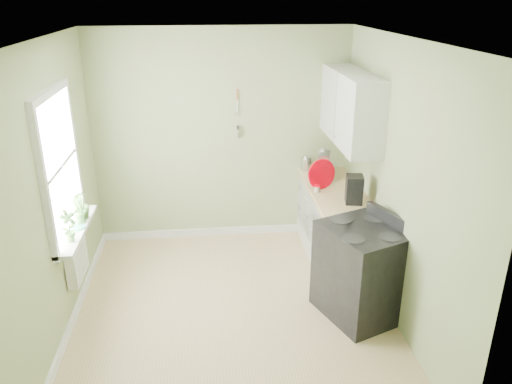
{
  "coord_description": "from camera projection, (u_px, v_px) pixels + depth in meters",
  "views": [
    {
      "loc": [
        -0.22,
        -4.28,
        3.07
      ],
      "look_at": [
        0.3,
        0.55,
        1.11
      ],
      "focal_mm": 35.0,
      "sensor_mm": 36.0,
      "label": 1
    }
  ],
  "objects": [
    {
      "name": "wall_back",
      "position": [
        222.0,
        138.0,
        6.28
      ],
      "size": [
        3.2,
        0.02,
        2.7
      ],
      "primitive_type": "cube",
      "color": "#9DAB74",
      "rests_on": "floor"
    },
    {
      "name": "base_cabinets",
      "position": [
        335.0,
        226.0,
        6.01
      ],
      "size": [
        0.6,
        1.6,
        0.87
      ],
      "primitive_type": "cube",
      "color": "white",
      "rests_on": "floor"
    },
    {
      "name": "stand_mixer",
      "position": [
        324.0,
        166.0,
        6.13
      ],
      "size": [
        0.25,
        0.33,
        0.36
      ],
      "color": "#B2B2B7",
      "rests_on": "countertop"
    },
    {
      "name": "plant_a",
      "position": [
        68.0,
        226.0,
        4.59
      ],
      "size": [
        0.2,
        0.2,
        0.32
      ],
      "primitive_type": "imported",
      "rotation": [
        0.0,
        0.0,
        0.75
      ],
      "color": "#3D6729",
      "rests_on": "window_sill"
    },
    {
      "name": "window_sill",
      "position": [
        77.0,
        230.0,
        4.92
      ],
      "size": [
        0.18,
        1.14,
        0.04
      ],
      "primitive_type": "cube",
      "color": "white",
      "rests_on": "wall_left"
    },
    {
      "name": "countertop",
      "position": [
        336.0,
        191.0,
        5.83
      ],
      "size": [
        0.64,
        1.6,
        0.04
      ],
      "primitive_type": "cube",
      "color": "#DCC287",
      "rests_on": "base_cabinets"
    },
    {
      "name": "kettle",
      "position": [
        305.0,
        163.0,
        6.43
      ],
      "size": [
        0.19,
        0.11,
        0.2
      ],
      "color": "silver",
      "rests_on": "countertop"
    },
    {
      "name": "jar",
      "position": [
        317.0,
        189.0,
        5.75
      ],
      "size": [
        0.08,
        0.08,
        0.08
      ],
      "color": "#AFAB8A",
      "rests_on": "countertop"
    },
    {
      "name": "ceiling",
      "position": [
        227.0,
        38.0,
        4.1
      ],
      "size": [
        3.2,
        3.6,
        0.02
      ],
      "primitive_type": "cube",
      "color": "white",
      "rests_on": "wall_back"
    },
    {
      "name": "wall_left",
      "position": [
        50.0,
        198.0,
        4.45
      ],
      "size": [
        0.02,
        3.6,
        2.7
      ],
      "primitive_type": "cube",
      "color": "#9DAB74",
      "rests_on": "floor"
    },
    {
      "name": "plant_b",
      "position": [
        79.0,
        209.0,
        4.98
      ],
      "size": [
        0.2,
        0.2,
        0.28
      ],
      "primitive_type": "imported",
      "rotation": [
        0.0,
        0.0,
        2.45
      ],
      "color": "#3D6729",
      "rests_on": "window_sill"
    },
    {
      "name": "radiator",
      "position": [
        77.0,
        262.0,
        4.99
      ],
      "size": [
        0.12,
        0.5,
        0.35
      ],
      "primitive_type": "cube",
      "color": "white",
      "rests_on": "wall_left"
    },
    {
      "name": "red_tray",
      "position": [
        322.0,
        174.0,
        5.79
      ],
      "size": [
        0.36,
        0.18,
        0.36
      ],
      "primitive_type": "cylinder",
      "rotation": [
        1.45,
        0.0,
        0.33
      ],
      "color": "#CB0010",
      "rests_on": "countertop"
    },
    {
      "name": "window",
      "position": [
        59.0,
        166.0,
        4.66
      ],
      "size": [
        0.06,
        1.14,
        1.44
      ],
      "color": "white",
      "rests_on": "wall_left"
    },
    {
      "name": "wall_right",
      "position": [
        398.0,
        184.0,
        4.77
      ],
      "size": [
        0.02,
        3.6,
        2.7
      ],
      "primitive_type": "cube",
      "color": "#9DAB74",
      "rests_on": "floor"
    },
    {
      "name": "plant_c",
      "position": [
        81.0,
        205.0,
        5.08
      ],
      "size": [
        0.23,
        0.23,
        0.3
      ],
      "primitive_type": "imported",
      "rotation": [
        0.0,
        0.0,
        3.99
      ],
      "color": "#3D6729",
      "rests_on": "window_sill"
    },
    {
      "name": "stove",
      "position": [
        361.0,
        271.0,
        4.95
      ],
      "size": [
        0.95,
        0.97,
        1.08
      ],
      "color": "black",
      "rests_on": "floor"
    },
    {
      "name": "coffee_maker",
      "position": [
        354.0,
        190.0,
        5.42
      ],
      "size": [
        0.21,
        0.22,
        0.31
      ],
      "color": "black",
      "rests_on": "countertop"
    },
    {
      "name": "wall_utensils",
      "position": [
        238.0,
        121.0,
        6.19
      ],
      "size": [
        0.02,
        0.14,
        0.58
      ],
      "color": "#DCC287",
      "rests_on": "wall_back"
    },
    {
      "name": "upper_cabinets",
      "position": [
        351.0,
        108.0,
        5.58
      ],
      "size": [
        0.35,
        1.4,
        0.8
      ],
      "primitive_type": "cube",
      "color": "white",
      "rests_on": "wall_right"
    },
    {
      "name": "floor",
      "position": [
        233.0,
        314.0,
        5.12
      ],
      "size": [
        3.2,
        3.6,
        0.02
      ],
      "primitive_type": "cube",
      "color": "tan",
      "rests_on": "ground"
    }
  ]
}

